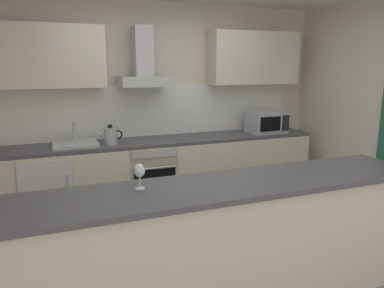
{
  "coord_description": "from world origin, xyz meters",
  "views": [
    {
      "loc": [
        -1.32,
        -2.84,
        1.81
      ],
      "look_at": [
        -0.04,
        0.45,
        1.05
      ],
      "focal_mm": 34.19,
      "sensor_mm": 36.0,
      "label": 1
    }
  ],
  "objects_px": {
    "wine_glass": "(140,172)",
    "oven": "(149,175)",
    "refrigerator": "(47,189)",
    "microwave": "(267,122)",
    "sink": "(75,144)",
    "kettle": "(110,135)",
    "range_hood": "(144,67)"
  },
  "relations": [
    {
      "from": "oven",
      "to": "refrigerator",
      "type": "bearing_deg",
      "value": -179.87
    },
    {
      "from": "sink",
      "to": "kettle",
      "type": "distance_m",
      "value": 0.41
    },
    {
      "from": "refrigerator",
      "to": "sink",
      "type": "relative_size",
      "value": 1.7
    },
    {
      "from": "oven",
      "to": "microwave",
      "type": "distance_m",
      "value": 1.78
    },
    {
      "from": "refrigerator",
      "to": "wine_glass",
      "type": "distance_m",
      "value": 2.17
    },
    {
      "from": "refrigerator",
      "to": "microwave",
      "type": "xyz_separation_m",
      "value": [
        2.88,
        -0.03,
        0.62
      ]
    },
    {
      "from": "range_hood",
      "to": "sink",
      "type": "bearing_deg",
      "value": -172.15
    },
    {
      "from": "kettle",
      "to": "wine_glass",
      "type": "xyz_separation_m",
      "value": [
        -0.1,
        -1.93,
        0.1
      ]
    },
    {
      "from": "kettle",
      "to": "wine_glass",
      "type": "relative_size",
      "value": 1.62
    },
    {
      "from": "microwave",
      "to": "sink",
      "type": "height_order",
      "value": "microwave"
    },
    {
      "from": "microwave",
      "to": "sink",
      "type": "bearing_deg",
      "value": 179.12
    },
    {
      "from": "kettle",
      "to": "range_hood",
      "type": "distance_m",
      "value": 0.92
    },
    {
      "from": "wine_glass",
      "to": "oven",
      "type": "bearing_deg",
      "value": 74.03
    },
    {
      "from": "microwave",
      "to": "range_hood",
      "type": "height_order",
      "value": "range_hood"
    },
    {
      "from": "oven",
      "to": "refrigerator",
      "type": "distance_m",
      "value": 1.2
    },
    {
      "from": "refrigerator",
      "to": "sink",
      "type": "distance_m",
      "value": 0.61
    },
    {
      "from": "microwave",
      "to": "sink",
      "type": "distance_m",
      "value": 2.54
    },
    {
      "from": "refrigerator",
      "to": "kettle",
      "type": "xyz_separation_m",
      "value": [
        0.74,
        -0.03,
        0.58
      ]
    },
    {
      "from": "refrigerator",
      "to": "range_hood",
      "type": "bearing_deg",
      "value": 6.28
    },
    {
      "from": "sink",
      "to": "kettle",
      "type": "relative_size",
      "value": 1.73
    },
    {
      "from": "microwave",
      "to": "wine_glass",
      "type": "relative_size",
      "value": 2.81
    },
    {
      "from": "microwave",
      "to": "wine_glass",
      "type": "bearing_deg",
      "value": -139.19
    },
    {
      "from": "wine_glass",
      "to": "kettle",
      "type": "bearing_deg",
      "value": 87.07
    },
    {
      "from": "refrigerator",
      "to": "kettle",
      "type": "distance_m",
      "value": 0.94
    },
    {
      "from": "microwave",
      "to": "range_hood",
      "type": "relative_size",
      "value": 0.69
    },
    {
      "from": "kettle",
      "to": "range_hood",
      "type": "height_order",
      "value": "range_hood"
    },
    {
      "from": "refrigerator",
      "to": "sink",
      "type": "xyz_separation_m",
      "value": [
        0.34,
        0.01,
        0.5
      ]
    },
    {
      "from": "microwave",
      "to": "wine_glass",
      "type": "distance_m",
      "value": 2.96
    },
    {
      "from": "kettle",
      "to": "wine_glass",
      "type": "bearing_deg",
      "value": -92.93
    },
    {
      "from": "oven",
      "to": "range_hood",
      "type": "bearing_deg",
      "value": 90.0
    },
    {
      "from": "range_hood",
      "to": "refrigerator",
      "type": "bearing_deg",
      "value": -173.72
    },
    {
      "from": "kettle",
      "to": "range_hood",
      "type": "xyz_separation_m",
      "value": [
        0.46,
        0.16,
        0.78
      ]
    }
  ]
}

